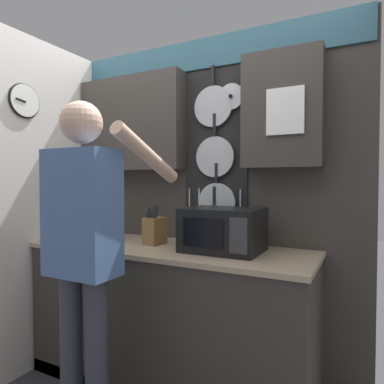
% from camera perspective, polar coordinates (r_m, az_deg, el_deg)
% --- Properties ---
extents(ground_plane, '(14.00, 14.00, 0.00)m').
position_cam_1_polar(ground_plane, '(2.70, -3.85, -29.03)').
color(ground_plane, '#38383D').
extents(base_cabinet_counter, '(1.94, 0.68, 0.94)m').
position_cam_1_polar(base_cabinet_counter, '(2.49, -3.90, -19.80)').
color(base_cabinet_counter, '#38332D').
rests_on(base_cabinet_counter, ground_plane).
extents(back_wall_unit, '(2.51, 0.22, 2.43)m').
position_cam_1_polar(back_wall_unit, '(2.59, -0.79, 4.28)').
color(back_wall_unit, '#38332D').
rests_on(back_wall_unit, ground_plane).
extents(side_wall, '(0.07, 1.60, 2.43)m').
position_cam_1_polar(side_wall, '(2.72, -26.43, -1.70)').
color(side_wall, silver).
rests_on(side_wall, ground_plane).
extents(microwave, '(0.48, 0.37, 0.27)m').
position_cam_1_polar(microwave, '(2.19, 5.19, -6.26)').
color(microwave, black).
rests_on(microwave, base_cabinet_counter).
extents(knife_block, '(0.13, 0.16, 0.27)m').
position_cam_1_polar(knife_block, '(2.43, -6.24, -6.35)').
color(knife_block, brown).
rests_on(knife_block, base_cabinet_counter).
extents(utensil_crock, '(0.12, 0.12, 0.35)m').
position_cam_1_polar(utensil_crock, '(2.64, -12.52, -6.24)').
color(utensil_crock, white).
rests_on(utensil_crock, base_cabinet_counter).
extents(person, '(0.54, 0.67, 1.80)m').
position_cam_1_polar(person, '(1.92, -17.54, -7.25)').
color(person, '#383842').
rests_on(person, ground_plane).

